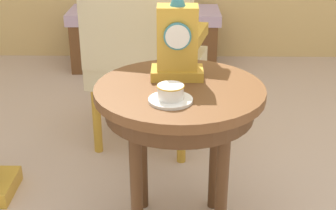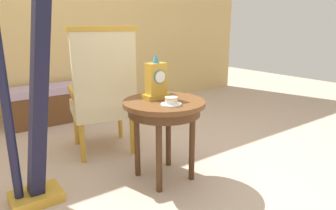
{
  "view_description": "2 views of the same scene",
  "coord_description": "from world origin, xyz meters",
  "views": [
    {
      "loc": [
        -0.07,
        -1.54,
        1.25
      ],
      "look_at": [
        -0.09,
        0.04,
        0.53
      ],
      "focal_mm": 51.26,
      "sensor_mm": 36.0,
      "label": 1
    },
    {
      "loc": [
        -1.28,
        -1.72,
        1.16
      ],
      "look_at": [
        0.01,
        0.04,
        0.57
      ],
      "focal_mm": 32.26,
      "sensor_mm": 36.0,
      "label": 2
    }
  ],
  "objects": [
    {
      "name": "armchair",
      "position": [
        -0.22,
        0.7,
        0.59
      ],
      "size": [
        0.64,
        0.64,
        1.14
      ],
      "color": "beige",
      "rests_on": "ground"
    },
    {
      "name": "wall_back",
      "position": [
        0.0,
        2.25,
        1.4
      ],
      "size": [
        6.0,
        0.1,
        2.8
      ],
      "primitive_type": "cube",
      "color": "tan",
      "rests_on": "ground"
    },
    {
      "name": "side_table",
      "position": [
        -0.05,
        0.02,
        0.53
      ],
      "size": [
        0.6,
        0.6,
        0.62
      ],
      "color": "brown",
      "rests_on": "ground"
    },
    {
      "name": "harp",
      "position": [
        -0.91,
        0.25,
        0.7
      ],
      "size": [
        0.4,
        0.24,
        1.74
      ],
      "color": "gold",
      "rests_on": "ground"
    },
    {
      "name": "mantel_clock",
      "position": [
        -0.06,
        0.1,
        0.75
      ],
      "size": [
        0.19,
        0.11,
        0.34
      ],
      "color": "gold",
      "rests_on": "side_table"
    },
    {
      "name": "ground_plane",
      "position": [
        0.0,
        0.0,
        0.0
      ],
      "size": [
        10.0,
        10.0,
        0.0
      ],
      "primitive_type": "plane",
      "color": "#BCA38E"
    },
    {
      "name": "teacup_left",
      "position": [
        -0.08,
        -0.11,
        0.64
      ],
      "size": [
        0.15,
        0.15,
        0.06
      ],
      "color": "white",
      "rests_on": "side_table"
    },
    {
      "name": "window_bench",
      "position": [
        -0.29,
        1.95,
        0.22
      ],
      "size": [
        1.11,
        0.4,
        0.44
      ],
      "color": "#B299B7",
      "rests_on": "ground"
    }
  ]
}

